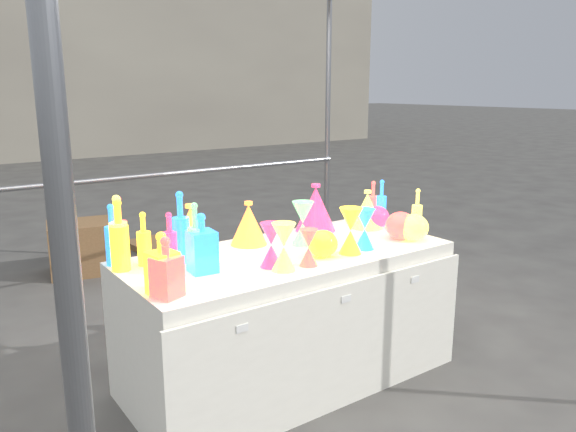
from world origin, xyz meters
TOP-DOWN VIEW (x-y plane):
  - ground at (0.00, 0.00)m, footprint 80.00×80.00m
  - display_table at (0.00, -0.01)m, footprint 1.84×0.83m
  - background_building at (4.00, 14.00)m, footprint 14.00×6.00m
  - cardboard_box_closed at (-0.37, 2.60)m, footprint 0.71×0.58m
  - cardboard_box_flat at (0.56, 2.98)m, footprint 0.81×0.62m
  - bottle_0 at (-0.85, 0.22)m, footprint 0.11×0.11m
  - bottle_1 at (-0.85, 0.32)m, footprint 0.09×0.09m
  - bottle_2 at (-0.82, 0.30)m, footprint 0.09×0.09m
  - bottle_3 at (-0.62, 0.15)m, footprint 0.08×0.08m
  - bottle_4 at (-0.85, 0.23)m, footprint 0.11×0.11m
  - bottle_5 at (-0.56, -0.01)m, footprint 0.09×0.09m
  - bottle_6 at (-0.72, 0.23)m, footprint 0.07×0.07m
  - bottle_7 at (-0.55, 0.17)m, footprint 0.11×0.11m
  - decanter_0 at (-0.81, -0.21)m, footprint 0.14×0.14m
  - decanter_1 at (-0.81, -0.25)m, footprint 0.14×0.14m
  - decanter_2 at (-0.54, -0.04)m, footprint 0.14×0.14m
  - hourglass_0 at (-0.06, -0.26)m, footprint 0.11×0.11m
  - hourglass_1 at (-0.22, -0.16)m, footprint 0.14×0.14m
  - hourglass_2 at (-0.20, -0.25)m, footprint 0.15×0.15m
  - hourglass_3 at (0.15, 0.07)m, footprint 0.16×0.16m
  - hourglass_4 at (0.26, -0.22)m, footprint 0.16×0.16m
  - hourglass_5 at (0.38, -0.20)m, footprint 0.14×0.14m
  - globe_0 at (0.09, -0.18)m, footprint 0.17×0.17m
  - globe_1 at (0.73, -0.24)m, footprint 0.19×0.19m
  - globe_2 at (0.70, -0.17)m, footprint 0.21×0.21m
  - globe_3 at (0.77, 0.11)m, footprint 0.18×0.18m
  - lampshade_0 at (-0.45, 0.25)m, footprint 0.25×0.25m
  - lampshade_1 at (-0.10, 0.25)m, footprint 0.24×0.24m
  - lampshade_2 at (0.41, 0.28)m, footprint 0.30×0.30m
  - lampshade_3 at (0.72, 0.14)m, footprint 0.24×0.24m
  - bottle_8 at (0.86, 0.16)m, footprint 0.08×0.08m
  - bottle_9 at (0.86, 0.24)m, footprint 0.06×0.06m
  - bottle_11 at (0.86, -0.15)m, footprint 0.06×0.06m

SIDE VIEW (x-z plane):
  - ground at x=0.00m, z-range 0.00..0.00m
  - cardboard_box_flat at x=0.56m, z-range 0.00..0.06m
  - cardboard_box_closed at x=-0.37m, z-range 0.00..0.46m
  - display_table at x=0.00m, z-range 0.00..0.75m
  - globe_3 at x=0.77m, z-range 0.75..0.88m
  - globe_0 at x=0.09m, z-range 0.75..0.88m
  - globe_1 at x=0.73m, z-range 0.75..0.89m
  - globe_2 at x=0.70m, z-range 0.75..0.89m
  - hourglass_0 at x=-0.06m, z-range 0.75..0.94m
  - hourglass_1 at x=-0.22m, z-range 0.75..0.97m
  - hourglass_5 at x=0.38m, z-range 0.75..0.98m
  - hourglass_2 at x=-0.20m, z-range 0.75..0.99m
  - lampshade_3 at x=0.72m, z-range 0.75..0.99m
  - lampshade_1 at x=-0.10m, z-range 0.75..1.00m
  - hourglass_3 at x=0.15m, z-range 0.75..1.00m
  - hourglass_4 at x=0.26m, z-range 0.75..1.00m
  - decanter_1 at x=-0.81m, z-range 0.75..1.02m
  - bottle_3 at x=-0.62m, z-range 0.75..1.02m
  - bottle_6 at x=-0.72m, z-range 0.75..1.02m
  - bottle_9 at x=0.86m, z-range 0.75..1.03m
  - lampshade_0 at x=-0.45m, z-range 0.75..1.03m
  - decanter_0 at x=-0.81m, z-range 0.75..1.03m
  - bottle_11 at x=0.86m, z-range 0.75..1.03m
  - decanter_2 at x=-0.54m, z-range 0.75..1.04m
  - lampshade_2 at x=0.41m, z-range 0.75..1.05m
  - bottle_8 at x=0.86m, z-range 0.75..1.05m
  - bottle_1 at x=-0.85m, z-range 0.75..1.06m
  - bottle_5 at x=-0.56m, z-range 0.75..1.09m
  - bottle_2 at x=-0.82m, z-range 0.75..1.10m
  - bottle_0 at x=-0.85m, z-range 0.75..1.11m
  - bottle_7 at x=-0.55m, z-range 0.75..1.12m
  - bottle_4 at x=-0.85m, z-range 0.75..1.12m
  - background_building at x=4.00m, z-range 0.00..6.00m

